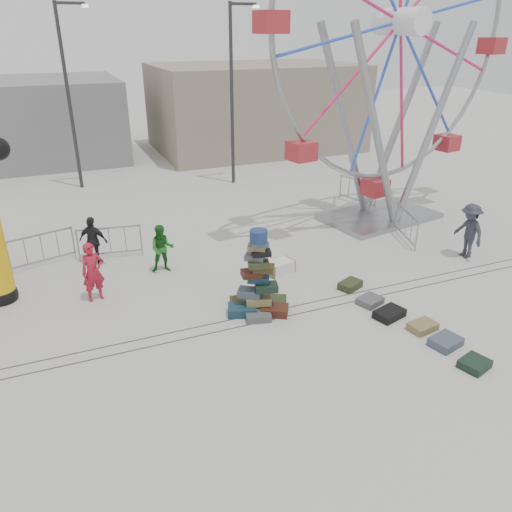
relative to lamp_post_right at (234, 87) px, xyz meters
name	(u,v)px	position (x,y,z in m)	size (l,w,h in m)	color
ground	(298,328)	(-3.09, -13.00, -4.48)	(90.00, 90.00, 0.00)	#9E9E99
track_line_near	(288,316)	(-3.09, -12.40, -4.48)	(40.00, 0.04, 0.01)	#47443F
track_line_far	(281,309)	(-3.09, -12.00, -4.48)	(40.00, 0.04, 0.01)	#47443F
building_right	(255,107)	(3.91, 7.00, -1.98)	(12.00, 8.00, 5.00)	gray
building_left	(29,120)	(-9.09, 9.00, -2.28)	(10.00, 8.00, 4.40)	gray
lamp_post_right	(234,87)	(0.00, 0.00, 0.00)	(1.41, 0.25, 8.00)	#2D2D30
lamp_post_left	(70,89)	(-7.00, 2.00, 0.00)	(1.41, 0.25, 8.00)	#2D2D30
suitcase_tower	(258,289)	(-3.70, -11.82, -3.83)	(1.83, 1.51, 2.34)	#183848
ferris_wheel	(398,51)	(3.56, -7.05, 1.74)	(10.76, 3.42, 12.64)	gray
steamer_trunk	(280,267)	(-2.19, -10.00, -4.28)	(0.85, 0.49, 0.40)	silver
row_case_0	(350,285)	(-0.72, -11.68, -4.37)	(0.68, 0.46, 0.22)	#2E391C
row_case_1	(370,301)	(-0.70, -12.67, -4.39)	(0.64, 0.54, 0.18)	#54555B
row_case_2	(389,314)	(-0.63, -13.45, -4.38)	(0.80, 0.53, 0.21)	black
row_case_3	(423,326)	(-0.22, -14.28, -4.39)	(0.70, 0.49, 0.19)	olive
row_case_4	(446,342)	(-0.17, -15.04, -4.38)	(0.73, 0.56, 0.21)	#435060
row_case_5	(475,364)	(-0.17, -15.97, -4.39)	(0.63, 0.54, 0.19)	black
barricade_dummy_b	(42,249)	(-8.95, -6.59, -3.93)	(2.00, 0.10, 1.10)	gray
barricade_dummy_c	(110,242)	(-6.88, -6.82, -3.93)	(2.00, 0.10, 1.10)	gray
barricade_wheel_front	(406,226)	(3.05, -9.29, -3.93)	(2.00, 0.10, 1.10)	gray
barricade_wheel_back	(357,192)	(3.71, -5.15, -3.93)	(2.00, 0.10, 1.10)	gray
pedestrian_red	(93,272)	(-7.66, -9.52, -3.63)	(0.62, 0.41, 1.70)	maroon
pedestrian_green	(162,249)	(-5.50, -8.47, -3.72)	(0.74, 0.58, 1.52)	#186119
pedestrian_black	(93,241)	(-7.40, -7.13, -3.68)	(0.94, 0.39, 1.60)	black
pedestrian_grey	(469,231)	(4.02, -11.21, -3.57)	(1.18, 0.68, 1.83)	#272A35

